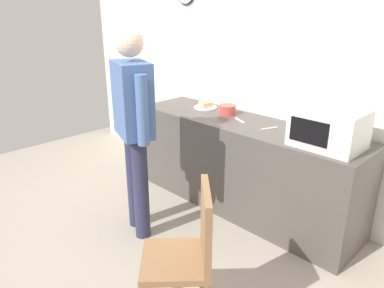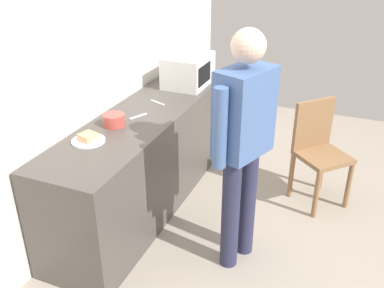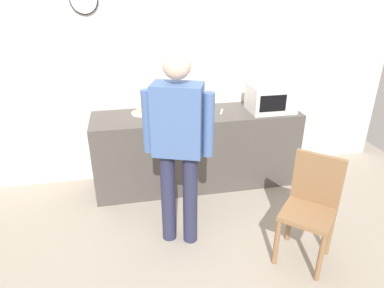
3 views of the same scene
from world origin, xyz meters
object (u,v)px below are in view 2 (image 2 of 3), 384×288
at_px(microwave, 188,70).
at_px(person_standing, 243,136).
at_px(spoon_utensil, 138,116).
at_px(salad_bowl, 114,120).
at_px(wooden_chair, 318,148).
at_px(sandwich_plate, 88,139).
at_px(fork_utensil, 157,103).

bearing_deg(microwave, person_standing, -143.02).
bearing_deg(spoon_utensil, salad_bowl, 159.01).
xyz_separation_m(spoon_utensil, wooden_chair, (0.73, -1.39, -0.36)).
relative_size(microwave, sandwich_plate, 2.05).
distance_m(salad_bowl, wooden_chair, 1.81).
distance_m(sandwich_plate, person_standing, 1.12).
bearing_deg(wooden_chair, sandwich_plate, 130.39).
bearing_deg(spoon_utensil, fork_utensil, -1.01).
height_order(spoon_utensil, person_standing, person_standing).
distance_m(sandwich_plate, salad_bowl, 0.32).
bearing_deg(salad_bowl, sandwich_plate, 175.85).
bearing_deg(sandwich_plate, salad_bowl, -4.15).
height_order(sandwich_plate, salad_bowl, salad_bowl).
bearing_deg(sandwich_plate, spoon_utensil, -11.39).
relative_size(salad_bowl, person_standing, 0.10).
distance_m(person_standing, wooden_chair, 1.23).
bearing_deg(salad_bowl, fork_utensil, -9.31).
xyz_separation_m(salad_bowl, wooden_chair, (0.96, -1.48, -0.41)).
bearing_deg(microwave, fork_utensil, 173.49).
xyz_separation_m(microwave, person_standing, (-1.21, -0.91, -0.01)).
relative_size(salad_bowl, wooden_chair, 0.18).
bearing_deg(sandwich_plate, wooden_chair, -49.61).
xyz_separation_m(microwave, fork_utensil, (-0.56, 0.06, -0.15)).
bearing_deg(spoon_utensil, person_standing, -107.90).
bearing_deg(microwave, wooden_chair, -96.94).
xyz_separation_m(spoon_utensil, person_standing, (-0.32, -0.98, 0.14)).
relative_size(fork_utensil, person_standing, 0.10).
bearing_deg(salad_bowl, spoon_utensil, -20.99).
xyz_separation_m(salad_bowl, fork_utensil, (0.56, -0.09, -0.04)).
bearing_deg(person_standing, microwave, 36.98).
bearing_deg(person_standing, salad_bowl, 85.11).
height_order(salad_bowl, fork_utensil, salad_bowl).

